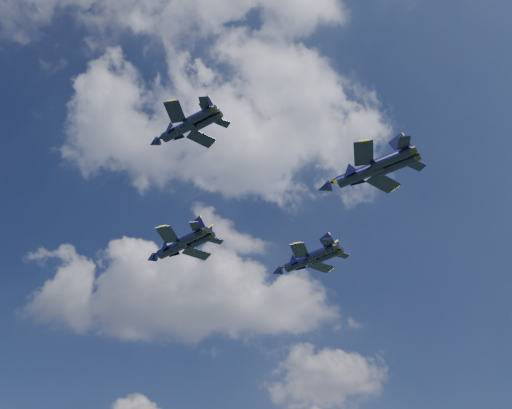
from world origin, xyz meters
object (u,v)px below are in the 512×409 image
at_px(jet_slot, 357,175).
at_px(jet_lead, 172,249).
at_px(jet_right, 299,263).
at_px(jet_left, 177,131).

bearing_deg(jet_slot, jet_lead, 88.39).
xyz_separation_m(jet_lead, jet_right, (25.62, 4.94, -0.23)).
relative_size(jet_left, jet_slot, 0.77).
height_order(jet_lead, jet_right, jet_lead).
bearing_deg(jet_right, jet_slot, -126.80).
height_order(jet_lead, jet_left, jet_left).
bearing_deg(jet_lead, jet_right, -42.39).
xyz_separation_m(jet_lead, jet_slot, (33.17, -22.70, -0.74)).
distance_m(jet_left, jet_right, 41.35).
height_order(jet_right, jet_slot, jet_right).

